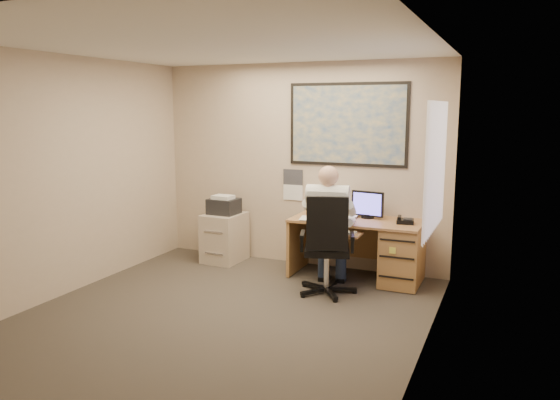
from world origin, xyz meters
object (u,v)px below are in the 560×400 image
at_px(desk, 383,246).
at_px(person, 328,230).
at_px(filing_cabinet, 224,233).
at_px(office_chair, 324,265).

bearing_deg(desk, person, -127.00).
xyz_separation_m(filing_cabinet, person, (1.73, -0.67, 0.34)).
bearing_deg(desk, office_chair, -124.70).
relative_size(desk, filing_cabinet, 1.72).
bearing_deg(filing_cabinet, person, -18.45).
distance_m(desk, filing_cabinet, 2.22).
bearing_deg(desk, filing_cabinet, 179.60).
xyz_separation_m(desk, filing_cabinet, (-2.22, 0.02, -0.04)).
bearing_deg(office_chair, filing_cabinet, 138.28).
distance_m(filing_cabinet, office_chair, 1.87).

